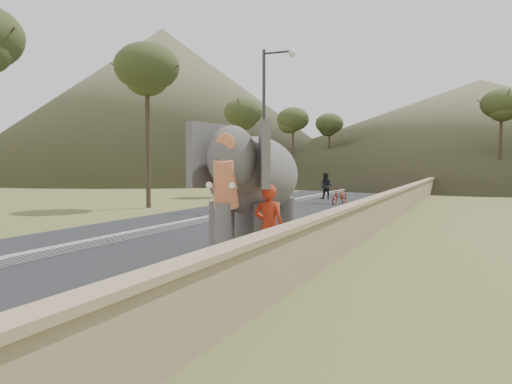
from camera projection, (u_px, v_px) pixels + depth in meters
ground at (180, 295)px, 8.99m from camera, size 160.00×160.00×0.00m
road at (209, 221)px, 20.14m from camera, size 7.00×120.00×0.03m
median at (209, 219)px, 20.14m from camera, size 0.35×120.00×0.22m
walkway at (329, 226)px, 18.11m from camera, size 3.00×120.00×0.15m
parapet at (376, 215)px, 17.42m from camera, size 0.30×120.00×1.10m
lamppost at (270, 113)px, 24.88m from camera, size 1.76×0.36×8.00m
signboard at (270, 177)px, 24.60m from camera, size 0.60×0.08×2.40m
hill_left at (163, 104)px, 73.91m from camera, size 60.00×60.00×22.00m
hill_far at (479, 130)px, 70.43m from camera, size 80.00×80.00×14.00m
elephant_and_man at (255, 193)px, 11.90m from camera, size 2.72×4.43×3.01m
motorcyclist at (334, 192)px, 28.46m from camera, size 1.72×1.90×1.81m
trees at (432, 140)px, 33.22m from camera, size 47.46×43.64×8.80m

